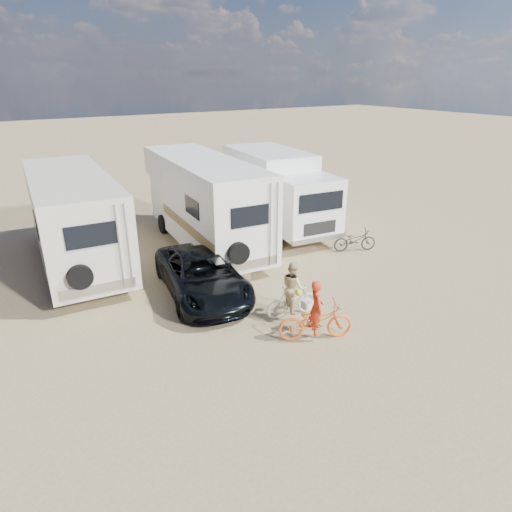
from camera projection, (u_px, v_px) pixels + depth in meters
ground at (311, 311)px, 13.64m from camera, size 140.00×140.00×0.00m
rv_main at (205, 204)px, 18.06m from camera, size 3.17×8.37×3.60m
rv_left at (75, 221)px, 16.31m from camera, size 3.18×8.19×3.39m
box_truck at (279, 192)px, 20.25m from camera, size 3.42×7.13×3.44m
dark_suv at (202, 275)px, 14.42m from camera, size 3.09×5.23×1.37m
bike_man at (316, 321)px, 12.03m from camera, size 2.12×1.48×1.06m
bike_woman at (293, 300)px, 13.19m from camera, size 1.73×0.75×1.01m
rider_man at (316, 313)px, 11.94m from camera, size 0.57×0.66×1.53m
rider_woman at (293, 292)px, 13.09m from camera, size 0.70×0.83×1.53m
bike_parked at (355, 240)px, 18.07m from camera, size 1.84×1.23×0.92m
cooler at (248, 252)px, 17.41m from camera, size 0.68×0.55×0.49m
crate at (243, 275)px, 15.69m from camera, size 0.41×0.41×0.33m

